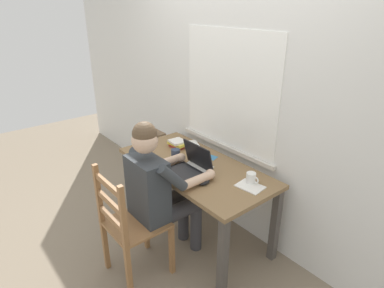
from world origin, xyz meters
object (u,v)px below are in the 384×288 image
object	(u,v)px
laptop	(190,166)
book_stack_main	(178,144)
landscape_photo_print	(210,157)
coffee_mug_dark	(176,155)
wooden_chair	(130,225)
seated_person	(160,187)
desk	(195,175)
computer_mouse	(204,182)
coffee_mug_white	(251,178)

from	to	relation	value
laptop	book_stack_main	distance (m)	0.52
landscape_photo_print	coffee_mug_dark	bearing A→B (deg)	-134.52
wooden_chair	laptop	bearing A→B (deg)	90.81
seated_person	desk	bearing A→B (deg)	100.99
computer_mouse	coffee_mug_dark	bearing A→B (deg)	170.33
wooden_chair	landscape_photo_print	distance (m)	0.95
seated_person	landscape_photo_print	world-z (taller)	seated_person
laptop	coffee_mug_white	size ratio (longest dim) A/B	2.94
landscape_photo_print	wooden_chair	bearing A→B (deg)	-99.44
seated_person	landscape_photo_print	distance (m)	0.64
wooden_chair	coffee_mug_white	xyz separation A→B (m)	(0.43, 0.84, 0.29)
computer_mouse	book_stack_main	world-z (taller)	book_stack_main
seated_person	computer_mouse	xyz separation A→B (m)	(0.22, 0.27, 0.04)
desk	wooden_chair	size ratio (longest dim) A/B	1.52
desk	seated_person	bearing A→B (deg)	-79.01
coffee_mug_dark	seated_person	bearing A→B (deg)	-53.33
seated_person	wooden_chair	size ratio (longest dim) A/B	1.32
desk	seated_person	distance (m)	0.43
wooden_chair	coffee_mug_dark	bearing A→B (deg)	112.48
coffee_mug_white	landscape_photo_print	distance (m)	0.56
coffee_mug_white	desk	bearing A→B (deg)	-164.69
landscape_photo_print	computer_mouse	bearing A→B (deg)	-63.75
seated_person	landscape_photo_print	bearing A→B (deg)	100.58
laptop	book_stack_main	bearing A→B (deg)	154.80
laptop	coffee_mug_white	distance (m)	0.51
desk	book_stack_main	world-z (taller)	book_stack_main
book_stack_main	desk	bearing A→B (deg)	-15.91
wooden_chair	book_stack_main	distance (m)	0.99
coffee_mug_white	computer_mouse	bearing A→B (deg)	-126.74
desk	coffee_mug_dark	world-z (taller)	coffee_mug_dark
wooden_chair	coffee_mug_dark	xyz separation A→B (m)	(-0.26, 0.63, 0.30)
laptop	book_stack_main	xyz separation A→B (m)	(-0.47, 0.22, -0.02)
computer_mouse	coffee_mug_dark	world-z (taller)	coffee_mug_dark
laptop	computer_mouse	world-z (taller)	laptop
computer_mouse	coffee_mug_dark	distance (m)	0.49
book_stack_main	coffee_mug_dark	bearing A→B (deg)	-39.92
desk	computer_mouse	world-z (taller)	computer_mouse
book_stack_main	coffee_mug_white	bearing A→B (deg)	1.73
laptop	coffee_mug_white	world-z (taller)	laptop
wooden_chair	computer_mouse	bearing A→B (deg)	68.60
computer_mouse	landscape_photo_print	world-z (taller)	computer_mouse
computer_mouse	seated_person	bearing A→B (deg)	-128.65
seated_person	coffee_mug_dark	distance (m)	0.45
coffee_mug_dark	book_stack_main	xyz separation A→B (m)	(-0.22, 0.18, -0.01)
desk	coffee_mug_dark	distance (m)	0.24
book_stack_main	seated_person	bearing A→B (deg)	-48.07
seated_person	coffee_mug_dark	xyz separation A→B (m)	(-0.26, 0.35, 0.08)
laptop	coffee_mug_dark	distance (m)	0.26
wooden_chair	laptop	world-z (taller)	same
wooden_chair	laptop	xyz separation A→B (m)	(-0.01, 0.59, 0.30)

